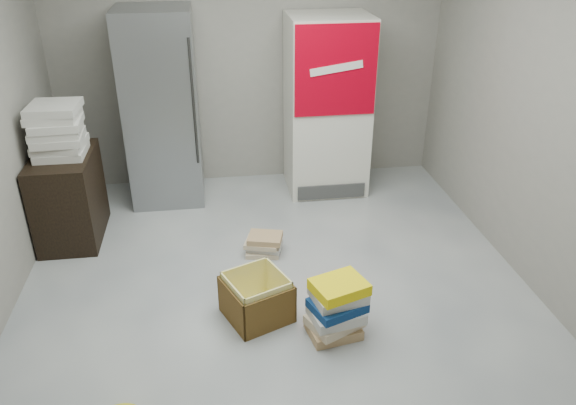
% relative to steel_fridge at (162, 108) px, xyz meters
% --- Properties ---
extents(ground, '(5.00, 5.00, 0.00)m').
position_rel_steel_fridge_xyz_m(ground, '(0.90, -2.13, -0.95)').
color(ground, '#B8B8B3').
rests_on(ground, ground).
extents(room_shell, '(4.04, 5.04, 2.82)m').
position_rel_steel_fridge_xyz_m(room_shell, '(0.90, -2.13, 0.85)').
color(room_shell, gray).
rests_on(room_shell, ground).
extents(steel_fridge, '(0.70, 0.72, 1.90)m').
position_rel_steel_fridge_xyz_m(steel_fridge, '(0.00, 0.00, 0.00)').
color(steel_fridge, gray).
rests_on(steel_fridge, ground).
extents(coke_cooler, '(0.80, 0.73, 1.80)m').
position_rel_steel_fridge_xyz_m(coke_cooler, '(1.65, -0.01, -0.05)').
color(coke_cooler, silver).
rests_on(coke_cooler, ground).
extents(wood_shelf, '(0.50, 0.80, 0.80)m').
position_rel_steel_fridge_xyz_m(wood_shelf, '(-0.83, -0.73, -0.55)').
color(wood_shelf, black).
rests_on(wood_shelf, ground).
extents(supply_box_stack, '(0.44, 0.45, 0.45)m').
position_rel_steel_fridge_xyz_m(supply_box_stack, '(-0.82, -0.73, 0.08)').
color(supply_box_stack, silver).
rests_on(supply_box_stack, wood_shelf).
extents(phonebook_stack_main, '(0.45, 0.40, 0.44)m').
position_rel_steel_fridge_xyz_m(phonebook_stack_main, '(1.25, -2.39, -0.73)').
color(phonebook_stack_main, tan).
rests_on(phonebook_stack_main, ground).
extents(phonebook_stack_side, '(0.37, 0.31, 0.18)m').
position_rel_steel_fridge_xyz_m(phonebook_stack_side, '(0.86, -1.27, -0.86)').
color(phonebook_stack_side, beige).
rests_on(phonebook_stack_side, ground).
extents(cardboard_box, '(0.56, 0.56, 0.34)m').
position_rel_steel_fridge_xyz_m(cardboard_box, '(0.72, -2.12, -0.81)').
color(cardboard_box, yellow).
rests_on(cardboard_box, ground).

